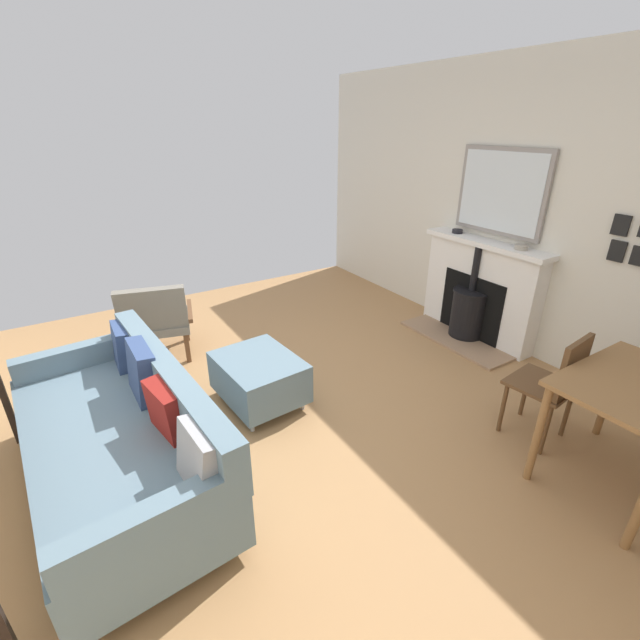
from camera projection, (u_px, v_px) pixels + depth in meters
ground_plane at (248, 418)px, 3.42m from camera, size 5.73×5.82×0.01m
wall_left at (509, 209)px, 4.23m from camera, size 0.12×5.82×2.72m
fireplace at (476, 296)px, 4.56m from camera, size 0.60×1.39×1.05m
mirror_over_mantel at (501, 192)px, 4.17m from camera, size 0.04×0.97×0.82m
mantel_bowl_near at (457, 231)px, 4.61m from camera, size 0.11×0.11×0.04m
mantel_bowl_far at (521, 247)px, 4.01m from camera, size 0.12×0.12×0.04m
sofa at (123, 438)px, 2.69m from camera, size 1.06×2.02×0.81m
ottoman at (259, 377)px, 3.51m from camera, size 0.63×0.76×0.41m
armchair_accent at (155, 319)px, 4.10m from camera, size 0.79×0.73×0.80m
dining_table at (638, 401)px, 2.55m from camera, size 0.95×0.70×0.75m
dining_chair_near_fireplace at (555, 381)px, 2.99m from camera, size 0.44×0.44×0.85m
photo_gallery_row at (632, 241)px, 3.32m from camera, size 0.02×0.34×0.37m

